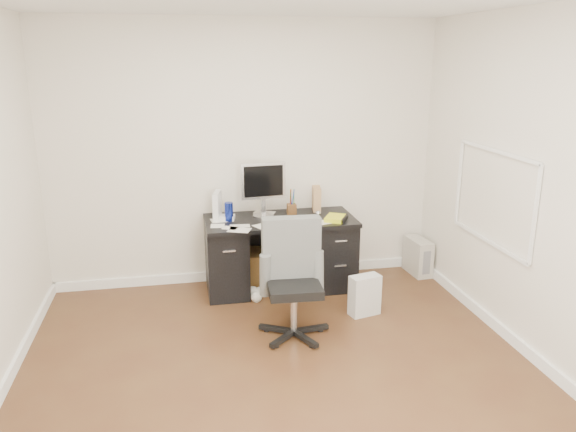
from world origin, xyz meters
name	(u,v)px	position (x,y,z in m)	size (l,w,h in m)	color
ground	(281,376)	(0.00, 0.00, 0.00)	(4.00, 4.00, 0.00)	#4B2918
room_shell	(284,159)	(0.03, 0.03, 1.66)	(4.02, 4.02, 2.71)	silver
desk	(280,251)	(0.30, 1.65, 0.40)	(1.50, 0.70, 0.75)	black
loose_papers	(261,221)	(0.10, 1.60, 0.75)	(1.10, 0.60, 0.00)	silver
lcd_monitor	(263,190)	(0.15, 1.75, 1.03)	(0.45, 0.26, 0.57)	silver
keyboard	(288,220)	(0.36, 1.54, 0.76)	(0.39, 0.13, 0.02)	black
computer_mouse	(318,213)	(0.70, 1.66, 0.78)	(0.06, 0.06, 0.06)	silver
travel_mug	(229,212)	(-0.21, 1.67, 0.84)	(0.08, 0.08, 0.19)	#152696
white_binder	(217,205)	(-0.32, 1.78, 0.89)	(0.11, 0.24, 0.28)	white
magazine_file	(317,199)	(0.74, 1.90, 0.87)	(0.11, 0.21, 0.25)	#AB8653
pen_cup	(292,202)	(0.44, 1.77, 0.88)	(0.11, 0.11, 0.27)	#563718
yellow_book	(336,218)	(0.83, 1.48, 0.77)	(0.19, 0.24, 0.04)	yellow
paper_remote	(288,226)	(0.32, 1.35, 0.76)	(0.28, 0.22, 0.02)	silver
office_chair	(294,281)	(0.22, 0.61, 0.51)	(0.58, 0.58, 1.02)	#595B58
pc_tower	(418,256)	(1.86, 1.75, 0.20)	(0.17, 0.39, 0.39)	beige
shopping_bag	(365,295)	(0.95, 0.89, 0.19)	(0.28, 0.20, 0.38)	silver
wicker_basket	(257,268)	(0.08, 1.76, 0.19)	(0.37, 0.37, 0.37)	#533419
desk_printer	(296,272)	(0.50, 1.82, 0.09)	(0.31, 0.26, 0.18)	slate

